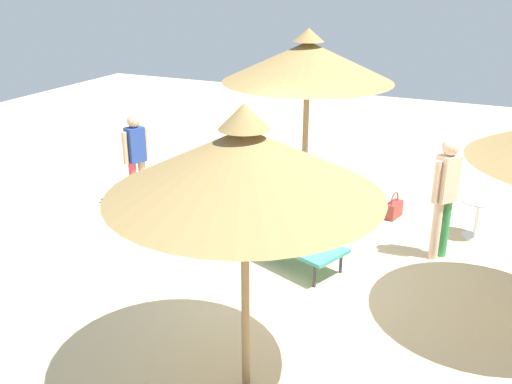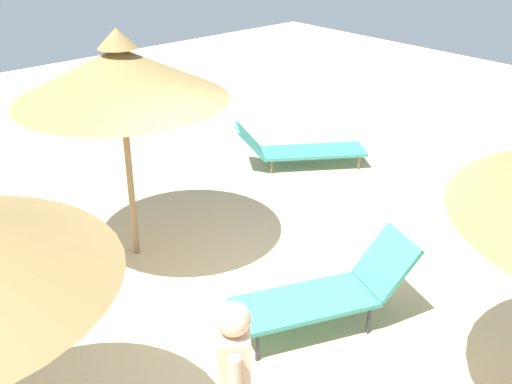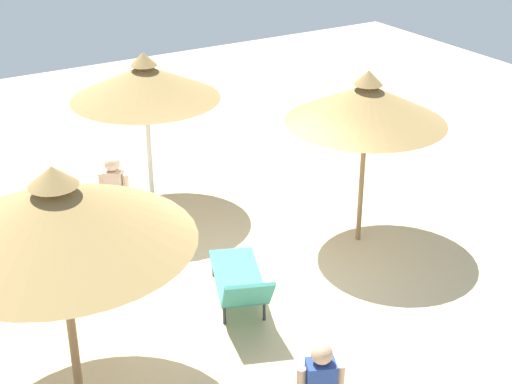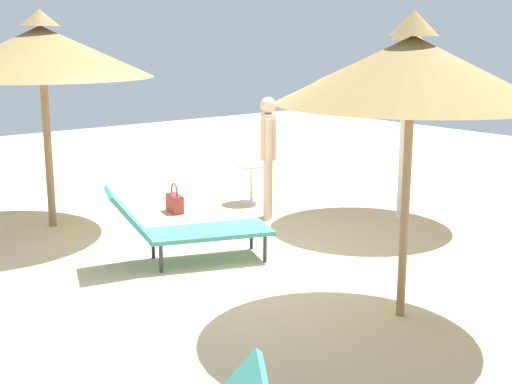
{
  "view_description": "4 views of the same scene",
  "coord_description": "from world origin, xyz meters",
  "px_view_note": "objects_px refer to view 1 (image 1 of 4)",
  "views": [
    {
      "loc": [
        2.43,
        -6.39,
        3.82
      ],
      "look_at": [
        -0.01,
        -1.07,
        1.54
      ],
      "focal_mm": 40.23,
      "sensor_mm": 36.0,
      "label": 1
    },
    {
      "loc": [
        3.82,
        3.88,
        4.13
      ],
      "look_at": [
        -0.01,
        -0.45,
        1.35
      ],
      "focal_mm": 44.08,
      "sensor_mm": 36.0,
      "label": 2
    },
    {
      "loc": [
        -8.01,
        4.74,
        6.06
      ],
      "look_at": [
        0.25,
        -0.22,
        1.41
      ],
      "focal_mm": 53.91,
      "sensor_mm": 36.0,
      "label": 3
    },
    {
      "loc": [
        -4.54,
        -6.2,
        2.61
      ],
      "look_at": [
        -0.38,
        -1.05,
        1.1
      ],
      "focal_mm": 49.0,
      "sensor_mm": 36.0,
      "label": 4
    }
  ],
  "objects_px": {
    "parasol_umbrella_far_left": "(244,162)",
    "person_standing_center": "(136,155)",
    "person_standing_front": "(445,191)",
    "parasol_umbrella_far_right": "(308,61)",
    "side_table_round": "(478,212)",
    "handbag": "(394,209)",
    "lounge_chair_near_right": "(279,230)"
  },
  "relations": [
    {
      "from": "parasol_umbrella_far_right",
      "to": "parasol_umbrella_far_left",
      "type": "xyz_separation_m",
      "value": [
        1.27,
        -5.1,
        -0.08
      ]
    },
    {
      "from": "lounge_chair_near_right",
      "to": "parasol_umbrella_far_right",
      "type": "bearing_deg",
      "value": 102.36
    },
    {
      "from": "side_table_round",
      "to": "person_standing_center",
      "type": "bearing_deg",
      "value": -168.98
    },
    {
      "from": "person_standing_center",
      "to": "handbag",
      "type": "distance_m",
      "value": 4.39
    },
    {
      "from": "parasol_umbrella_far_left",
      "to": "side_table_round",
      "type": "bearing_deg",
      "value": 68.6
    },
    {
      "from": "person_standing_front",
      "to": "handbag",
      "type": "bearing_deg",
      "value": 127.27
    },
    {
      "from": "handbag",
      "to": "parasol_umbrella_far_right",
      "type": "bearing_deg",
      "value": 166.27
    },
    {
      "from": "side_table_round",
      "to": "lounge_chair_near_right",
      "type": "bearing_deg",
      "value": -143.09
    },
    {
      "from": "person_standing_front",
      "to": "side_table_round",
      "type": "height_order",
      "value": "person_standing_front"
    },
    {
      "from": "person_standing_front",
      "to": "lounge_chair_near_right",
      "type": "bearing_deg",
      "value": -155.2
    },
    {
      "from": "person_standing_front",
      "to": "parasol_umbrella_far_right",
      "type": "bearing_deg",
      "value": 148.99
    },
    {
      "from": "person_standing_center",
      "to": "side_table_round",
      "type": "height_order",
      "value": "person_standing_center"
    },
    {
      "from": "parasol_umbrella_far_right",
      "to": "handbag",
      "type": "xyz_separation_m",
      "value": [
        1.73,
        -0.42,
        -2.23
      ]
    },
    {
      "from": "parasol_umbrella_far_right",
      "to": "person_standing_front",
      "type": "xyz_separation_m",
      "value": [
        2.59,
        -1.56,
        -1.38
      ]
    },
    {
      "from": "person_standing_center",
      "to": "side_table_round",
      "type": "distance_m",
      "value": 5.54
    },
    {
      "from": "lounge_chair_near_right",
      "to": "person_standing_front",
      "type": "distance_m",
      "value": 2.32
    },
    {
      "from": "side_table_round",
      "to": "handbag",
      "type": "bearing_deg",
      "value": 169.9
    },
    {
      "from": "parasol_umbrella_far_right",
      "to": "side_table_round",
      "type": "height_order",
      "value": "parasol_umbrella_far_right"
    },
    {
      "from": "person_standing_front",
      "to": "handbag",
      "type": "relative_size",
      "value": 3.91
    },
    {
      "from": "parasol_umbrella_far_left",
      "to": "handbag",
      "type": "relative_size",
      "value": 6.3
    },
    {
      "from": "parasol_umbrella_far_left",
      "to": "handbag",
      "type": "bearing_deg",
      "value": 84.42
    },
    {
      "from": "person_standing_center",
      "to": "handbag",
      "type": "bearing_deg",
      "value": 17.26
    },
    {
      "from": "parasol_umbrella_far_left",
      "to": "person_standing_front",
      "type": "xyz_separation_m",
      "value": [
        1.32,
        3.54,
        -1.3
      ]
    },
    {
      "from": "parasol_umbrella_far_right",
      "to": "lounge_chair_near_right",
      "type": "height_order",
      "value": "parasol_umbrella_far_right"
    },
    {
      "from": "parasol_umbrella_far_left",
      "to": "person_standing_center",
      "type": "bearing_deg",
      "value": 137.29
    },
    {
      "from": "parasol_umbrella_far_right",
      "to": "person_standing_front",
      "type": "height_order",
      "value": "parasol_umbrella_far_right"
    },
    {
      "from": "parasol_umbrella_far_right",
      "to": "person_standing_center",
      "type": "bearing_deg",
      "value": -144.63
    },
    {
      "from": "parasol_umbrella_far_right",
      "to": "side_table_round",
      "type": "relative_size",
      "value": 4.81
    },
    {
      "from": "parasol_umbrella_far_left",
      "to": "person_standing_front",
      "type": "relative_size",
      "value": 1.61
    },
    {
      "from": "lounge_chair_near_right",
      "to": "side_table_round",
      "type": "height_order",
      "value": "lounge_chair_near_right"
    },
    {
      "from": "parasol_umbrella_far_left",
      "to": "person_standing_center",
      "type": "relative_size",
      "value": 1.76
    },
    {
      "from": "parasol_umbrella_far_left",
      "to": "handbag",
      "type": "distance_m",
      "value": 5.17
    }
  ]
}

